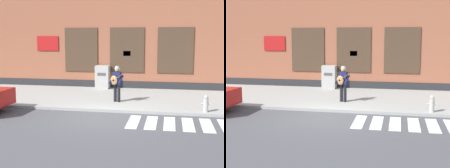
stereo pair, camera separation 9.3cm
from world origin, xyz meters
TOP-DOWN VIEW (x-y plane):
  - ground_plane at (0.00, 0.00)m, footprint 160.00×160.00m
  - sidewalk at (0.00, 3.85)m, footprint 28.00×5.95m
  - building_backdrop at (-0.00, 8.82)m, footprint 28.00×4.06m
  - crosswalk at (3.96, -0.43)m, footprint 5.78×1.90m
  - busker at (0.11, 2.57)m, footprint 0.72×0.65m
  - utility_box at (-1.41, 6.37)m, footprint 0.82×0.69m
  - fire_hydrant at (4.07, 1.22)m, footprint 0.38×0.20m

SIDE VIEW (x-z plane):
  - ground_plane at x=0.00m, z-range 0.00..0.00m
  - crosswalk at x=3.96m, z-range 0.00..0.01m
  - sidewalk at x=0.00m, z-range 0.00..0.12m
  - fire_hydrant at x=4.07m, z-range 0.12..0.82m
  - utility_box at x=-1.41m, z-range 0.12..1.51m
  - busker at x=0.11m, z-range 0.24..1.94m
  - building_backdrop at x=0.00m, z-range 0.00..6.06m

